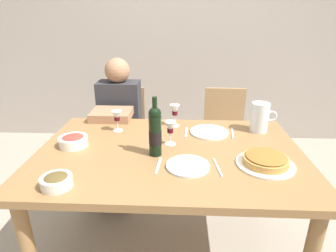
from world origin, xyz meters
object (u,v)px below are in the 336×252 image
object	(u,v)px
wine_bottle	(155,131)
chair_left	(124,130)
water_pitcher	(260,119)
baked_tart	(266,160)
dinner_plate_left_setting	(209,132)
wine_glass_right_diner	(171,128)
chair_right	(224,132)
dinner_plate_right_setting	(188,166)
salad_bowl	(73,141)
diner_left	(118,128)
dining_table	(170,164)
wine_glass_left_diner	(117,117)
olive_bowl	(56,181)
wine_glass_centre	(175,111)

from	to	relation	value
wine_bottle	chair_left	bearing A→B (deg)	111.35
water_pitcher	wine_bottle	bearing A→B (deg)	-150.69
chair_left	water_pitcher	bearing A→B (deg)	149.90
baked_tart	dinner_plate_left_setting	world-z (taller)	baked_tart
wine_glass_right_diner	chair_right	bearing A→B (deg)	61.68
wine_glass_right_diner	dinner_plate_right_setting	size ratio (longest dim) A/B	0.65
chair_right	wine_bottle	bearing A→B (deg)	62.75
salad_bowl	diner_left	size ratio (longest dim) A/B	0.14
dining_table	dinner_plate_left_setting	xyz separation A→B (m)	(0.25, 0.26, 0.10)
baked_tart	dinner_plate_right_setting	world-z (taller)	baked_tart
wine_glass_right_diner	diner_left	world-z (taller)	diner_left
baked_tart	salad_bowl	bearing A→B (deg)	170.60
dinner_plate_right_setting	chair_left	distance (m)	1.25
dining_table	dinner_plate_right_setting	bearing A→B (deg)	-61.07
salad_bowl	dinner_plate_left_setting	size ratio (longest dim) A/B	0.67
dinner_plate_right_setting	chair_left	world-z (taller)	chair_left
diner_left	salad_bowl	bearing A→B (deg)	79.87
wine_glass_right_diner	salad_bowl	bearing A→B (deg)	-175.16
dinner_plate_left_setting	diner_left	bearing A→B (deg)	149.70
baked_tart	wine_bottle	bearing A→B (deg)	171.00
dining_table	chair_left	bearing A→B (deg)	116.44
dining_table	baked_tart	size ratio (longest dim) A/B	5.10
chair_left	wine_glass_left_diner	bearing A→B (deg)	98.59
olive_bowl	baked_tart	bearing A→B (deg)	13.73
wine_glass_right_diner	wine_glass_left_diner	bearing A→B (deg)	152.20
water_pitcher	wine_glass_left_diner	size ratio (longest dim) A/B	1.39
dining_table	chair_right	size ratio (longest dim) A/B	1.72
water_pitcher	dining_table	bearing A→B (deg)	-151.54
chair_left	dining_table	bearing A→B (deg)	116.49
baked_tart	diner_left	xyz separation A→B (m)	(-0.95, 0.81, -0.17)
olive_bowl	wine_glass_right_diner	bearing A→B (deg)	43.31
salad_bowl	dining_table	bearing A→B (deg)	-3.21
wine_bottle	dinner_plate_left_setting	world-z (taller)	wine_bottle
chair_right	olive_bowl	bearing A→B (deg)	55.43
olive_bowl	dinner_plate_left_setting	world-z (taller)	olive_bowl
wine_glass_left_diner	chair_left	size ratio (longest dim) A/B	0.16
baked_tart	salad_bowl	world-z (taller)	salad_bowl
olive_bowl	salad_bowl	bearing A→B (deg)	100.29
wine_glass_left_diner	dinner_plate_left_setting	world-z (taller)	wine_glass_left_diner
olive_bowl	wine_glass_left_diner	bearing A→B (deg)	78.35
olive_bowl	chair_left	xyz separation A→B (m)	(0.04, 1.29, -0.29)
dinner_plate_right_setting	chair_left	bearing A→B (deg)	116.87
dinner_plate_left_setting	chair_right	distance (m)	0.73
water_pitcher	wine_glass_centre	xyz separation A→B (m)	(-0.55, 0.06, 0.02)
baked_tart	dinner_plate_left_setting	xyz separation A→B (m)	(-0.25, 0.41, -0.02)
dinner_plate_left_setting	dinner_plate_right_setting	bearing A→B (deg)	-108.32
water_pitcher	wine_glass_left_diner	bearing A→B (deg)	-177.39
wine_glass_centre	diner_left	world-z (taller)	diner_left
wine_glass_left_diner	diner_left	size ratio (longest dim) A/B	0.12
wine_glass_centre	diner_left	size ratio (longest dim) A/B	0.13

